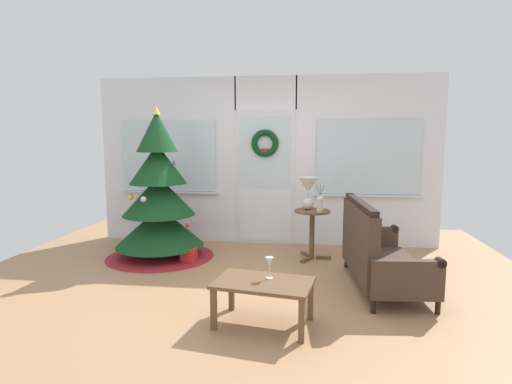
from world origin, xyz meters
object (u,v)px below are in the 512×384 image
object	(u,v)px
christmas_tree	(159,204)
table_lamp	(308,189)
settee_sofa	(376,254)
side_table	(312,224)
coffee_table	(263,288)
gift_box	(189,255)
wine_glass	(269,263)
flower_vase	(320,202)

from	to	relation	value
christmas_tree	table_lamp	distance (m)	2.04
settee_sofa	side_table	size ratio (longest dim) A/B	2.34
christmas_tree	coffee_table	distance (m)	2.56
christmas_tree	gift_box	world-z (taller)	christmas_tree
side_table	gift_box	size ratio (longest dim) A/B	3.54
wine_glass	gift_box	xyz separation A→B (m)	(-1.22, 1.61, -0.44)
side_table	wine_glass	distance (m)	2.03
christmas_tree	wine_glass	world-z (taller)	christmas_tree
flower_vase	gift_box	size ratio (longest dim) A/B	1.85
side_table	wine_glass	xyz separation A→B (m)	(-0.39, -1.99, 0.06)
settee_sofa	table_lamp	bearing A→B (deg)	126.15
settee_sofa	flower_vase	size ratio (longest dim) A/B	4.49
side_table	flower_vase	xyz separation A→B (m)	(0.10, -0.06, 0.31)
christmas_tree	settee_sofa	size ratio (longest dim) A/B	1.31
gift_box	settee_sofa	bearing A→B (deg)	-14.98
side_table	coffee_table	xyz separation A→B (m)	(-0.43, -2.07, -0.14)
flower_vase	gift_box	xyz separation A→B (m)	(-1.70, -0.32, -0.69)
christmas_tree	flower_vase	world-z (taller)	christmas_tree
settee_sofa	coffee_table	world-z (taller)	settee_sofa
table_lamp	coffee_table	size ratio (longest dim) A/B	0.48
coffee_table	wine_glass	distance (m)	0.22
christmas_tree	side_table	size ratio (longest dim) A/B	3.07
christmas_tree	wine_glass	xyz separation A→B (m)	(1.69, -1.84, -0.20)
table_lamp	wine_glass	xyz separation A→B (m)	(-0.33, -2.03, -0.42)
christmas_tree	settee_sofa	world-z (taller)	christmas_tree
christmas_tree	gift_box	bearing A→B (deg)	-25.14
wine_glass	christmas_tree	bearing A→B (deg)	132.65
settee_sofa	table_lamp	distance (m)	1.40
settee_sofa	wine_glass	size ratio (longest dim) A/B	8.05
table_lamp	gift_box	bearing A→B (deg)	-164.94
flower_vase	wine_glass	xyz separation A→B (m)	(-0.49, -1.93, -0.25)
christmas_tree	side_table	bearing A→B (deg)	4.24
table_lamp	wine_glass	bearing A→B (deg)	-99.11
coffee_table	settee_sofa	bearing A→B (deg)	43.88
flower_vase	wine_glass	distance (m)	2.01
settee_sofa	coffee_table	xyz separation A→B (m)	(-1.12, -1.08, -0.04)
flower_vase	coffee_table	distance (m)	2.13
side_table	table_lamp	xyz separation A→B (m)	(-0.06, 0.04, 0.48)
settee_sofa	gift_box	size ratio (longest dim) A/B	8.29
table_lamp	side_table	bearing A→B (deg)	-33.69
christmas_tree	settee_sofa	distance (m)	2.92
settee_sofa	gift_box	bearing A→B (deg)	165.02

